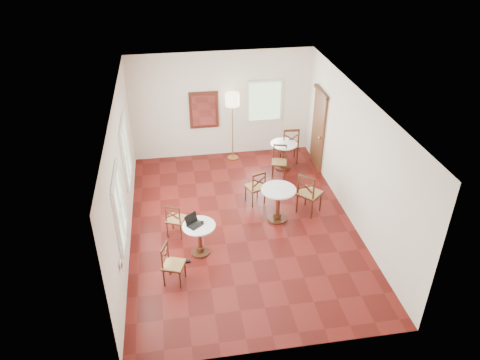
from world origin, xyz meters
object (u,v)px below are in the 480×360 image
(floor_lamp, at_px, (232,104))
(laptop, at_px, (193,222))
(cafe_table_back, at_px, (283,153))
(chair_mid_b, at_px, (309,193))
(cafe_table_near, at_px, (199,236))
(chair_near_b, at_px, (173,264))
(chair_back_a, at_px, (290,144))
(cafe_table_mid, at_px, (278,201))
(navy_mug, at_px, (191,220))
(chair_near_a, at_px, (176,219))
(mouse, at_px, (201,222))
(water_glass, at_px, (199,223))
(chair_mid_a, at_px, (256,187))
(chair_back_b, at_px, (279,161))
(power_adapter, at_px, (188,261))

(floor_lamp, relative_size, laptop, 4.93)
(cafe_table_back, relative_size, chair_mid_b, 0.71)
(cafe_table_near, distance_m, chair_near_b, 0.95)
(chair_near_b, distance_m, chair_back_a, 5.50)
(cafe_table_mid, distance_m, navy_mug, 2.16)
(chair_mid_b, bearing_deg, chair_back_a, -46.98)
(chair_near_a, distance_m, mouse, 0.88)
(cafe_table_mid, distance_m, chair_near_a, 2.33)
(chair_back_a, bearing_deg, water_glass, 55.71)
(chair_back_a, bearing_deg, chair_mid_a, 59.00)
(chair_back_b, bearing_deg, chair_near_b, -113.05)
(chair_back_a, xyz_separation_m, power_adapter, (-3.09, -3.83, -0.51))
(chair_near_b, relative_size, laptop, 2.15)
(cafe_table_mid, xyz_separation_m, floor_lamp, (-0.58, 3.10, 1.14))
(chair_back_a, xyz_separation_m, chair_back_b, (-0.46, -0.73, -0.10))
(chair_near_b, bearing_deg, cafe_table_mid, -35.41)
(cafe_table_mid, relative_size, chair_near_b, 0.98)
(cafe_table_mid, relative_size, laptop, 2.10)
(chair_near_b, bearing_deg, cafe_table_near, -16.81)
(mouse, distance_m, water_glass, 0.11)
(chair_near_a, height_order, chair_back_a, chair_back_a)
(cafe_table_near, relative_size, floor_lamp, 0.37)
(power_adapter, bearing_deg, water_glass, 41.65)
(chair_back_a, relative_size, laptop, 2.69)
(chair_back_a, bearing_deg, chair_near_a, 44.99)
(chair_near_b, relative_size, power_adapter, 8.44)
(cafe_table_near, relative_size, chair_back_a, 0.68)
(cafe_table_back, relative_size, power_adapter, 7.55)
(floor_lamp, relative_size, mouse, 19.25)
(chair_near_b, relative_size, water_glass, 8.42)
(chair_near_a, distance_m, chair_mid_a, 2.19)
(chair_back_a, distance_m, navy_mug, 4.53)
(water_glass, height_order, power_adapter, water_glass)
(chair_mid_b, bearing_deg, navy_mug, 65.49)
(cafe_table_near, distance_m, power_adapter, 0.57)
(mouse, bearing_deg, cafe_table_back, 58.65)
(chair_near_a, bearing_deg, power_adapter, 123.48)
(chair_near_a, relative_size, chair_back_a, 0.78)
(cafe_table_back, bearing_deg, power_adapter, -129.17)
(cafe_table_mid, relative_size, navy_mug, 7.63)
(chair_mid_b, height_order, power_adapter, chair_mid_b)
(chair_near_a, relative_size, laptop, 2.10)
(cafe_table_near, height_order, water_glass, water_glass)
(water_glass, bearing_deg, floor_lamp, 72.43)
(cafe_table_mid, height_order, water_glass, cafe_table_mid)
(chair_near_a, relative_size, floor_lamp, 0.43)
(chair_near_a, height_order, chair_back_b, chair_back_b)
(floor_lamp, bearing_deg, laptop, -109.24)
(chair_back_b, relative_size, mouse, 8.55)
(laptop, bearing_deg, chair_back_b, 8.94)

